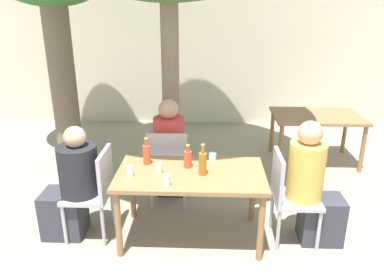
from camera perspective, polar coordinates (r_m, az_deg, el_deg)
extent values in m
plane|color=gray|center=(3.96, -0.19, -14.84)|extent=(30.00, 30.00, 0.00)
cube|color=beige|center=(7.13, 1.23, 13.13)|extent=(10.00, 0.08, 2.80)
cylinder|color=#7A6651|center=(4.69, -3.26, 6.99)|extent=(0.22, 0.22, 2.41)
cylinder|color=#7A6651|center=(6.08, -19.10, 8.26)|extent=(0.39, 0.39, 2.26)
cube|color=#996B42|center=(3.61, -0.20, -5.68)|extent=(1.42, 0.79, 0.04)
cylinder|color=#996B42|center=(3.58, -11.18, -12.94)|extent=(0.06, 0.06, 0.68)
cylinder|color=#996B42|center=(3.53, 10.46, -13.46)|extent=(0.06, 0.06, 0.68)
cylinder|color=#996B42|center=(4.15, -9.08, -7.90)|extent=(0.06, 0.06, 0.68)
cylinder|color=#996B42|center=(4.10, 9.24, -8.26)|extent=(0.06, 0.06, 0.68)
cube|color=#996B42|center=(5.68, 18.54, 3.04)|extent=(1.25, 0.84, 0.04)
cylinder|color=#996B42|center=(5.33, 13.31, -1.65)|extent=(0.06, 0.06, 0.68)
cylinder|color=#996B42|center=(5.66, 24.57, -1.72)|extent=(0.06, 0.06, 0.68)
cylinder|color=#996B42|center=(6.00, 12.10, 0.92)|extent=(0.06, 0.06, 0.68)
cylinder|color=#996B42|center=(6.29, 22.25, 0.73)|extent=(0.06, 0.06, 0.68)
cube|color=#B2B2B7|center=(3.90, -15.66, -8.46)|extent=(0.44, 0.44, 0.04)
cube|color=#B2B2B7|center=(3.74, -13.08, -5.35)|extent=(0.04, 0.44, 0.45)
cylinder|color=#B2B2B7|center=(4.23, -17.08, -9.90)|extent=(0.04, 0.04, 0.44)
cylinder|color=#B2B2B7|center=(3.93, -18.87, -12.62)|extent=(0.04, 0.04, 0.44)
cylinder|color=#B2B2B7|center=(4.12, -12.01, -10.24)|extent=(0.04, 0.04, 0.44)
cylinder|color=#B2B2B7|center=(3.81, -13.40, -13.10)|extent=(0.04, 0.04, 0.44)
cube|color=#B2B2B7|center=(3.82, 15.63, -9.09)|extent=(0.44, 0.44, 0.04)
cube|color=#B2B2B7|center=(3.67, 12.93, -5.83)|extent=(0.04, 0.44, 0.45)
cylinder|color=#B2B2B7|center=(3.83, 18.75, -13.49)|extent=(0.04, 0.04, 0.44)
cylinder|color=#B2B2B7|center=(4.14, 17.35, -10.61)|extent=(0.04, 0.04, 0.44)
cylinder|color=#B2B2B7|center=(3.75, 13.00, -13.72)|extent=(0.04, 0.04, 0.44)
cylinder|color=#B2B2B7|center=(4.06, 12.08, -10.75)|extent=(0.04, 0.04, 0.44)
cube|color=#B2B2B7|center=(4.38, -3.50, -4.42)|extent=(0.44, 0.44, 0.04)
cube|color=#B2B2B7|center=(4.10, -3.85, -2.49)|extent=(0.44, 0.04, 0.45)
cylinder|color=#B2B2B7|center=(4.64, -0.85, -6.15)|extent=(0.04, 0.04, 0.44)
cylinder|color=#B2B2B7|center=(4.67, -5.53, -6.03)|extent=(0.04, 0.04, 0.44)
cylinder|color=#B2B2B7|center=(4.30, -1.14, -8.39)|extent=(0.04, 0.04, 0.44)
cylinder|color=#B2B2B7|center=(4.34, -6.20, -8.24)|extent=(0.04, 0.04, 0.44)
cube|color=#383842|center=(4.09, -18.90, -10.91)|extent=(0.40, 0.34, 0.47)
cylinder|color=#232328|center=(3.80, -16.90, -4.85)|extent=(0.38, 0.38, 0.50)
sphere|color=tan|center=(3.68, -17.44, 0.00)|extent=(0.21, 0.21, 0.21)
cube|color=#383842|center=(4.00, 19.04, -11.73)|extent=(0.40, 0.31, 0.47)
cylinder|color=gold|center=(3.70, 16.97, -5.02)|extent=(0.34, 0.34, 0.56)
sphere|color=tan|center=(3.56, 17.59, 0.58)|extent=(0.23, 0.23, 0.23)
cube|color=#383842|center=(4.71, -3.12, -5.52)|extent=(0.32, 0.40, 0.47)
cylinder|color=#C63833|center=(4.32, -3.50, -0.56)|extent=(0.36, 0.36, 0.55)
sphere|color=tan|center=(4.20, -3.61, 4.26)|extent=(0.23, 0.23, 0.23)
cylinder|color=#9E661E|center=(3.51, 1.64, -4.13)|extent=(0.07, 0.07, 0.22)
cylinder|color=#9E661E|center=(3.45, 1.66, -1.90)|extent=(0.03, 0.03, 0.08)
cylinder|color=gold|center=(3.44, 1.67, -1.22)|extent=(0.04, 0.04, 0.01)
cylinder|color=#DB4C2D|center=(3.76, -6.91, -2.72)|extent=(0.07, 0.07, 0.20)
cylinder|color=#DB4C2D|center=(3.71, -7.00, -0.83)|extent=(0.03, 0.03, 0.07)
cylinder|color=gold|center=(3.70, -7.02, -0.24)|extent=(0.04, 0.04, 0.01)
cylinder|color=#DB4C2D|center=(3.67, -0.63, -3.42)|extent=(0.08, 0.08, 0.17)
cylinder|color=#DB4C2D|center=(3.63, -0.63, -1.79)|extent=(0.03, 0.03, 0.06)
cylinder|color=gold|center=(3.62, -0.63, -1.28)|extent=(0.04, 0.04, 0.01)
cylinder|color=silver|center=(3.34, -3.84, -6.62)|extent=(0.06, 0.06, 0.10)
cylinder|color=white|center=(3.85, 3.14, -3.01)|extent=(0.08, 0.08, 0.08)
cylinder|color=white|center=(3.55, -9.44, -5.13)|extent=(0.06, 0.06, 0.11)
cylinder|color=white|center=(3.58, -5.06, -4.76)|extent=(0.06, 0.06, 0.09)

